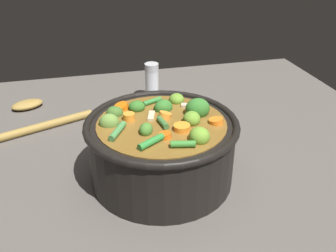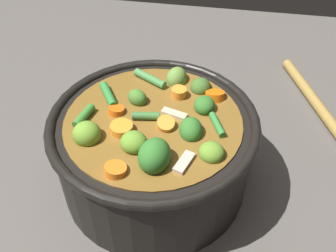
# 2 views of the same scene
# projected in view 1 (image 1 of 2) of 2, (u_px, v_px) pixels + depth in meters

# --- Properties ---
(ground_plane) EXTENTS (1.10, 1.10, 0.00)m
(ground_plane) POSITION_uv_depth(u_px,v_px,m) (162.00, 177.00, 0.68)
(ground_plane) COLOR #514C47
(cooking_pot) EXTENTS (0.26, 0.26, 0.14)m
(cooking_pot) POSITION_uv_depth(u_px,v_px,m) (162.00, 148.00, 0.65)
(cooking_pot) COLOR black
(cooking_pot) RESTS_ON ground_plane
(wooden_spoon) EXTENTS (0.21, 0.20, 0.02)m
(wooden_spoon) POSITION_uv_depth(u_px,v_px,m) (36.00, 115.00, 0.88)
(wooden_spoon) COLOR olive
(wooden_spoon) RESTS_ON ground_plane
(salt_shaker) EXTENTS (0.03, 0.03, 0.10)m
(salt_shaker) POSITION_uv_depth(u_px,v_px,m) (152.00, 82.00, 0.95)
(salt_shaker) COLOR silver
(salt_shaker) RESTS_ON ground_plane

